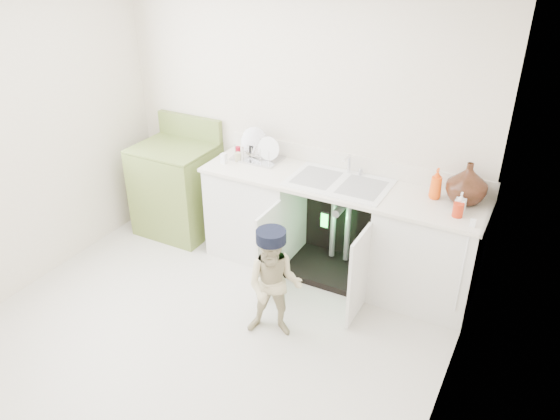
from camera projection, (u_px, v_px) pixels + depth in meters
name	position (u px, v px, depth m)	size (l,w,h in m)	color
ground	(209.00, 330.00, 4.29)	(3.50, 3.50, 0.00)	beige
room_shell	(198.00, 187.00, 3.70)	(6.00, 5.50, 1.26)	beige
counter_run	(340.00, 227.00, 4.77)	(2.44, 1.02, 1.23)	white
avocado_stove	(177.00, 188.00, 5.47)	(0.73, 0.65, 1.14)	olive
repair_worker	(274.00, 284.00, 4.06)	(0.52, 0.87, 0.91)	beige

